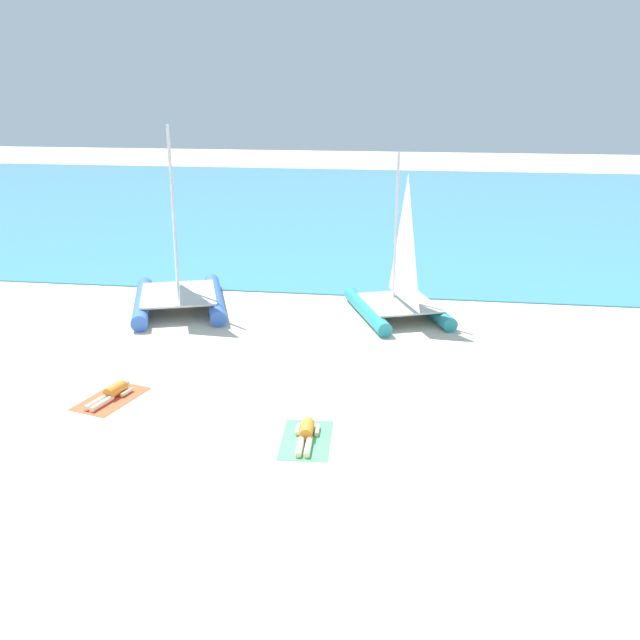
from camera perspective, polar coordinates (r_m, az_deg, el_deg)
ground_plane at (r=24.76m, az=1.59°, el=0.82°), size 120.00×120.00×0.00m
ocean_water at (r=45.85m, az=4.89°, el=9.08°), size 120.00×40.00×0.05m
sailboat_teal at (r=23.98m, az=6.39°, el=2.13°), size 3.98×4.84×5.43m
sailboat_blue at (r=25.06m, az=-11.39°, el=2.89°), size 4.47×5.53×6.24m
towel_left at (r=18.66m, az=-16.49°, el=-6.09°), size 1.55×2.12×0.01m
sunbather_left at (r=18.66m, az=-16.39°, el=-5.67°), size 0.78×1.55×0.30m
towel_right at (r=15.97m, az=-1.13°, el=-9.63°), size 1.23×1.97×0.01m
sunbather_right at (r=15.97m, az=-1.11°, el=-9.12°), size 0.57×1.57×0.30m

